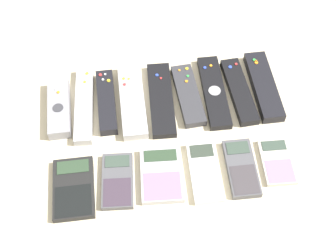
# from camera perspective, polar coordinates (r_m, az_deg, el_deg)

# --- Properties ---
(ground_plane) EXTENTS (3.00, 3.00, 0.00)m
(ground_plane) POSITION_cam_1_polar(r_m,az_deg,el_deg) (1.07, 0.24, -2.06)
(ground_plane) COLOR beige
(remote_0) EXTENTS (0.05, 0.16, 0.03)m
(remote_0) POSITION_cam_1_polar(r_m,az_deg,el_deg) (1.13, -13.13, 2.13)
(remote_0) COLOR gray
(remote_0) RESTS_ON ground_plane
(remote_1) EXTENTS (0.05, 0.22, 0.02)m
(remote_1) POSITION_cam_1_polar(r_m,az_deg,el_deg) (1.13, -10.19, 2.59)
(remote_1) COLOR #B7B7BC
(remote_1) RESTS_ON ground_plane
(remote_2) EXTENTS (0.04, 0.18, 0.03)m
(remote_2) POSITION_cam_1_polar(r_m,az_deg,el_deg) (1.13, -7.51, 2.95)
(remote_2) COLOR black
(remote_2) RESTS_ON ground_plane
(remote_3) EXTENTS (0.06, 0.21, 0.02)m
(remote_3) POSITION_cam_1_polar(r_m,az_deg,el_deg) (1.12, -4.37, 3.14)
(remote_3) COLOR #B7B7BC
(remote_3) RESTS_ON ground_plane
(remote_4) EXTENTS (0.06, 0.22, 0.02)m
(remote_4) POSITION_cam_1_polar(r_m,az_deg,el_deg) (1.13, -0.84, 3.27)
(remote_4) COLOR black
(remote_4) RESTS_ON ground_plane
(remote_5) EXTENTS (0.06, 0.18, 0.02)m
(remote_5) POSITION_cam_1_polar(r_m,az_deg,el_deg) (1.13, 2.47, 3.79)
(remote_5) COLOR #333338
(remote_5) RESTS_ON ground_plane
(remote_6) EXTENTS (0.05, 0.21, 0.02)m
(remote_6) POSITION_cam_1_polar(r_m,az_deg,el_deg) (1.14, 5.62, 4.17)
(remote_6) COLOR black
(remote_6) RESTS_ON ground_plane
(remote_7) EXTENTS (0.06, 0.20, 0.02)m
(remote_7) POSITION_cam_1_polar(r_m,az_deg,el_deg) (1.15, 8.66, 4.23)
(remote_7) COLOR black
(remote_7) RESTS_ON ground_plane
(remote_8) EXTENTS (0.05, 0.21, 0.03)m
(remote_8) POSITION_cam_1_polar(r_m,az_deg,el_deg) (1.17, 11.57, 4.79)
(remote_8) COLOR black
(remote_8) RESTS_ON ground_plane
(calculator_0) EXTENTS (0.09, 0.14, 0.02)m
(calculator_0) POSITION_cam_1_polar(r_m,az_deg,el_deg) (1.02, -11.43, -7.46)
(calculator_0) COLOR black
(calculator_0) RESTS_ON ground_plane
(calculator_1) EXTENTS (0.07, 0.13, 0.02)m
(calculator_1) POSITION_cam_1_polar(r_m,az_deg,el_deg) (1.01, -6.18, -6.66)
(calculator_1) COLOR #4C4C51
(calculator_1) RESTS_ON ground_plane
(calculator_2) EXTENTS (0.10, 0.14, 0.02)m
(calculator_2) POSITION_cam_1_polar(r_m,az_deg,el_deg) (1.01, -0.79, -6.00)
(calculator_2) COLOR #B2B2B7
(calculator_2) RESTS_ON ground_plane
(calculator_3) EXTENTS (0.07, 0.15, 0.02)m
(calculator_3) POSITION_cam_1_polar(r_m,az_deg,el_deg) (1.02, 4.51, -5.62)
(calculator_3) COLOR silver
(calculator_3) RESTS_ON ground_plane
(calculator_4) EXTENTS (0.06, 0.14, 0.02)m
(calculator_4) POSITION_cam_1_polar(r_m,az_deg,el_deg) (1.04, 8.92, -5.10)
(calculator_4) COLOR #4C4C51
(calculator_4) RESTS_ON ground_plane
(calculator_5) EXTENTS (0.07, 0.12, 0.01)m
(calculator_5) POSITION_cam_1_polar(r_m,az_deg,el_deg) (1.06, 13.15, -4.27)
(calculator_5) COLOR beige
(calculator_5) RESTS_ON ground_plane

